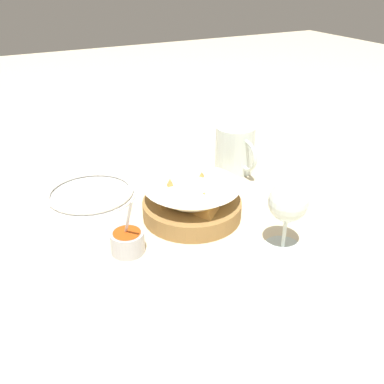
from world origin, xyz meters
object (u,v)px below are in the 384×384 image
(wine_glass, at_px, (288,205))
(beer_mug, at_px, (235,151))
(sauce_cup, at_px, (128,241))
(side_plate, at_px, (91,193))
(food_basket, at_px, (192,202))

(wine_glass, relative_size, beer_mug, 0.94)
(sauce_cup, bearing_deg, side_plate, -178.85)
(wine_glass, height_order, beer_mug, wine_glass)
(beer_mug, bearing_deg, wine_glass, -16.59)
(food_basket, xyz_separation_m, sauce_cup, (0.06, -0.16, -0.01))
(food_basket, relative_size, wine_glass, 1.55)
(sauce_cup, distance_m, beer_mug, 0.41)
(food_basket, relative_size, side_plate, 1.01)
(wine_glass, xyz_separation_m, beer_mug, (-0.32, 0.10, -0.04))
(sauce_cup, bearing_deg, wine_glass, 65.55)
(food_basket, xyz_separation_m, side_plate, (-0.18, -0.16, -0.03))
(sauce_cup, relative_size, beer_mug, 0.91)
(food_basket, distance_m, beer_mug, 0.25)
(beer_mug, xyz_separation_m, side_plate, (-0.03, -0.36, -0.05))
(wine_glass, xyz_separation_m, side_plate, (-0.35, -0.26, -0.08))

